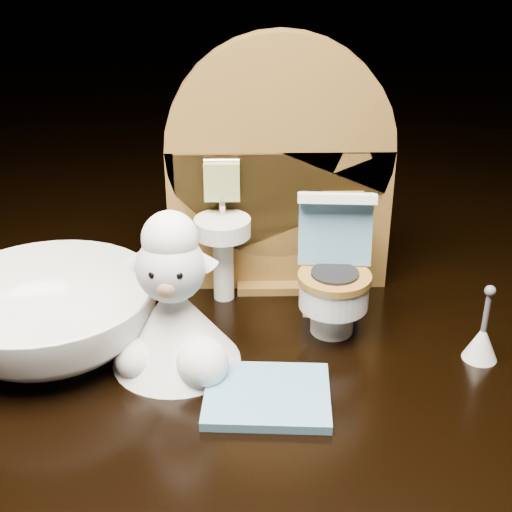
% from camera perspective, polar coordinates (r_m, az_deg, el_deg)
% --- Properties ---
extents(backdrop_panel, '(0.13, 0.05, 0.15)m').
position_cam_1_polar(backdrop_panel, '(0.41, 1.79, 5.92)').
color(backdrop_panel, brown).
rests_on(backdrop_panel, ground).
extents(toy_toilet, '(0.04, 0.05, 0.08)m').
position_cam_1_polar(toy_toilet, '(0.39, 6.21, -1.84)').
color(toy_toilet, white).
rests_on(toy_toilet, ground).
extents(bath_mat, '(0.06, 0.05, 0.00)m').
position_cam_1_polar(bath_mat, '(0.34, 0.89, -11.11)').
color(bath_mat, '#568AAA').
rests_on(bath_mat, ground).
extents(toilet_brush, '(0.02, 0.02, 0.04)m').
position_cam_1_polar(toilet_brush, '(0.38, 17.63, -6.41)').
color(toilet_brush, white).
rests_on(toilet_brush, ground).
extents(plush_lamb, '(0.07, 0.07, 0.08)m').
position_cam_1_polar(plush_lamb, '(0.35, -6.56, -4.58)').
color(plush_lamb, white).
rests_on(plush_lamb, ground).
extents(ceramic_bowl, '(0.14, 0.14, 0.04)m').
position_cam_1_polar(ceramic_bowl, '(0.39, -16.18, -4.68)').
color(ceramic_bowl, white).
rests_on(ceramic_bowl, ground).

